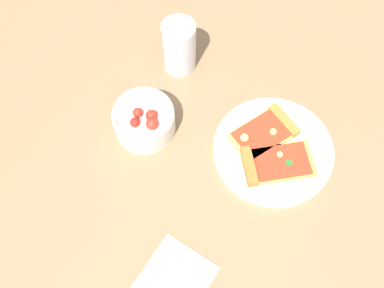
% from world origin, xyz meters
% --- Properties ---
extents(ground_plane, '(2.40, 2.40, 0.00)m').
position_xyz_m(ground_plane, '(0.00, 0.00, 0.00)').
color(ground_plane, '#93704C').
rests_on(ground_plane, ground).
extents(plate, '(0.24, 0.24, 0.01)m').
position_xyz_m(plate, '(0.02, 0.01, 0.01)').
color(plate, white).
rests_on(plate, ground_plane).
extents(pizza_slice_near, '(0.16, 0.14, 0.02)m').
position_xyz_m(pizza_slice_near, '(0.03, -0.02, 0.02)').
color(pizza_slice_near, gold).
rests_on(pizza_slice_near, plate).
extents(pizza_slice_far, '(0.14, 0.15, 0.02)m').
position_xyz_m(pizza_slice_far, '(-0.00, 0.04, 0.02)').
color(pizza_slice_far, '#E5B256').
rests_on(pizza_slice_far, plate).
extents(salad_bowl, '(0.12, 0.12, 0.07)m').
position_xyz_m(salad_bowl, '(-0.24, -0.04, 0.03)').
color(salad_bowl, white).
rests_on(salad_bowl, ground_plane).
extents(soda_glass, '(0.07, 0.07, 0.12)m').
position_xyz_m(soda_glass, '(-0.24, 0.14, 0.06)').
color(soda_glass, silver).
rests_on(soda_glass, ground_plane).
extents(paper_napkin, '(0.14, 0.17, 0.00)m').
position_xyz_m(paper_napkin, '(-0.05, -0.31, 0.00)').
color(paper_napkin, silver).
rests_on(paper_napkin, ground_plane).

